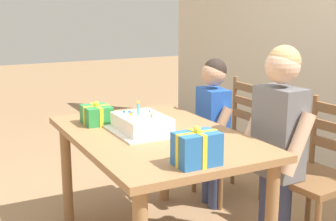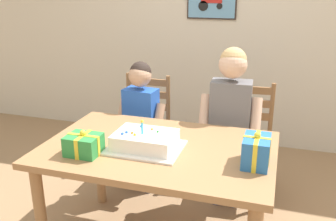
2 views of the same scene
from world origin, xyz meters
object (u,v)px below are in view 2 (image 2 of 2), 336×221
(gift_box_red_large, at_px, (84,145))
(chair_left, at_px, (143,128))
(gift_box_beside_cake, at_px, (256,151))
(child_older, at_px, (230,114))
(birthday_cake, at_px, (145,141))
(child_younger, at_px, (141,115))
(chair_right, at_px, (246,140))
(dining_table, at_px, (159,160))

(gift_box_red_large, distance_m, chair_left, 1.18)
(gift_box_beside_cake, height_order, child_older, child_older)
(birthday_cake, xyz_separation_m, child_older, (0.41, 0.70, -0.02))
(chair_left, xyz_separation_m, child_younger, (0.08, -0.25, 0.21))
(gift_box_red_large, bearing_deg, chair_left, 93.86)
(gift_box_red_large, relative_size, child_older, 0.16)
(gift_box_red_large, bearing_deg, child_older, 50.65)
(gift_box_beside_cake, relative_size, chair_right, 0.23)
(chair_left, bearing_deg, gift_box_red_large, -86.14)
(chair_left, relative_size, child_younger, 0.83)
(child_older, bearing_deg, chair_left, 162.71)
(gift_box_red_large, xyz_separation_m, gift_box_beside_cake, (0.97, 0.16, 0.02))
(child_older, bearing_deg, gift_box_beside_cake, -71.09)
(chair_right, bearing_deg, chair_left, 179.99)
(child_younger, bearing_deg, gift_box_beside_cake, -36.78)
(chair_left, xyz_separation_m, chair_right, (0.91, -0.00, 0.00))
(gift_box_red_large, relative_size, child_younger, 0.18)
(birthday_cake, height_order, gift_box_red_large, birthday_cake)
(child_older, bearing_deg, dining_table, -117.81)
(dining_table, bearing_deg, chair_right, 63.26)
(child_older, bearing_deg, gift_box_red_large, -129.35)
(dining_table, bearing_deg, gift_box_red_large, -148.64)
(chair_left, relative_size, child_older, 0.73)
(chair_left, height_order, chair_right, same)
(dining_table, relative_size, chair_left, 1.53)
(gift_box_beside_cake, bearing_deg, chair_left, 137.24)
(gift_box_beside_cake, bearing_deg, chair_right, 98.00)
(chair_left, relative_size, chair_right, 1.00)
(gift_box_red_large, bearing_deg, dining_table, 31.36)
(chair_left, distance_m, chair_right, 0.91)
(gift_box_red_large, relative_size, chair_left, 0.21)
(gift_box_beside_cake, bearing_deg, child_older, 108.91)
(birthday_cake, xyz_separation_m, gift_box_red_large, (-0.31, -0.17, 0.01))
(dining_table, distance_m, gift_box_red_large, 0.47)
(birthday_cake, bearing_deg, gift_box_red_large, -151.09)
(dining_table, distance_m, child_younger, 0.75)
(chair_left, height_order, child_older, child_older)
(birthday_cake, xyz_separation_m, gift_box_beside_cake, (0.65, -0.01, 0.03))
(chair_left, bearing_deg, child_older, -17.29)
(birthday_cake, height_order, child_older, child_older)
(dining_table, height_order, chair_left, chair_left)
(gift_box_beside_cake, distance_m, child_older, 0.76)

